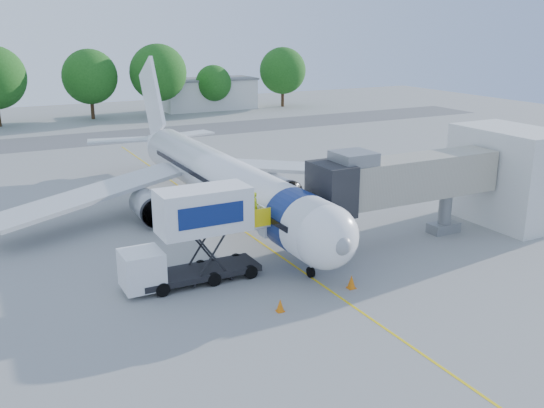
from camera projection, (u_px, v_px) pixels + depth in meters
name	position (u px, v px, depth m)	size (l,w,h in m)	color
ground	(243.00, 230.00, 43.59)	(160.00, 160.00, 0.00)	gray
guidance_line	(243.00, 230.00, 43.58)	(0.15, 70.00, 0.01)	yellow
taxiway_strip	(108.00, 137.00, 79.31)	(120.00, 10.00, 0.01)	#59595B
aircraft	(220.00, 178.00, 46.25)	(34.17, 37.73, 11.35)	white
jet_bridge	(396.00, 181.00, 39.93)	(13.90, 3.20, 6.60)	#A7A18F
terminal_stub	(509.00, 175.00, 44.81)	(5.00, 8.00, 7.00)	silver
catering_hiloader	(193.00, 237.00, 34.07)	(8.50, 2.44, 5.50)	black
ground_tug	(438.00, 300.00, 30.75)	(4.28, 3.37, 1.53)	white
safety_cone_a	(351.00, 282.00, 33.91)	(0.49, 0.49, 0.79)	orange
safety_cone_b	(280.00, 305.00, 31.18)	(0.43, 0.43, 0.69)	orange
outbuilding_right	(208.00, 94.00, 105.29)	(16.40, 7.40, 5.30)	silver
tree_d	(90.00, 77.00, 93.11)	(8.41, 8.41, 10.72)	#382314
tree_e	(158.00, 73.00, 95.45)	(8.94, 8.94, 11.40)	#382314
tree_f	(213.00, 83.00, 102.24)	(6.07, 6.07, 7.73)	#382314
tree_g	(283.00, 71.00, 107.42)	(8.19, 8.19, 10.45)	#382314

